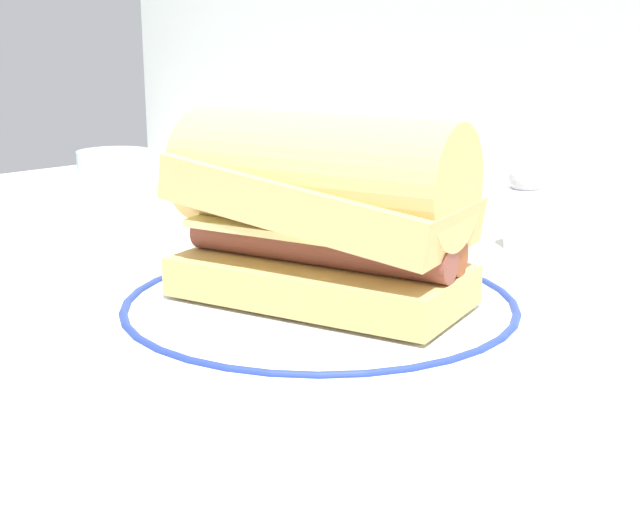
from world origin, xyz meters
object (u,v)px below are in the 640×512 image
(drinking_glass, at_px, (117,211))
(butter_knife, at_px, (341,238))
(plate, at_px, (320,309))
(sausage_sandwich, at_px, (320,207))
(salt_shaker, at_px, (524,207))

(drinking_glass, relative_size, butter_knife, 0.64)
(plate, xyz_separation_m, drinking_glass, (-0.25, 0.00, 0.03))
(drinking_glass, bearing_deg, plate, -0.09)
(sausage_sandwich, relative_size, butter_knife, 1.52)
(sausage_sandwich, bearing_deg, plate, 178.70)
(plate, xyz_separation_m, butter_knife, (-0.14, 0.17, -0.00))
(plate, distance_m, drinking_glass, 0.25)
(salt_shaker, relative_size, butter_knife, 0.55)
(drinking_glass, xyz_separation_m, salt_shaker, (0.24, 0.27, -0.00))
(plate, height_order, salt_shaker, salt_shaker)
(plate, xyz_separation_m, sausage_sandwich, (0.00, 0.00, 0.07))
(butter_knife, bearing_deg, sausage_sandwich, -49.67)
(plate, height_order, sausage_sandwich, sausage_sandwich)
(sausage_sandwich, xyz_separation_m, butter_knife, (-0.14, 0.17, -0.07))
(drinking_glass, height_order, salt_shaker, drinking_glass)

